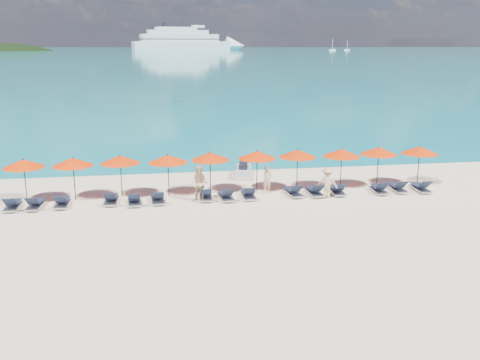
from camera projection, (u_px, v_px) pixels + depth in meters
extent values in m
plane|color=beige|center=(250.00, 222.00, 24.24)|extent=(1400.00, 1400.00, 0.00)
cube|color=#1FA9B2|center=(156.00, 50.00, 655.53)|extent=(1600.00, 1300.00, 0.01)
ellipsoid|color=black|center=(10.00, 86.00, 545.80)|extent=(162.00, 126.00, 85.50)
cube|color=white|center=(182.00, 46.00, 570.56)|extent=(105.07, 40.75, 9.40)
cone|color=white|center=(236.00, 46.00, 592.62)|extent=(24.68, 24.68, 20.69)
cube|color=white|center=(180.00, 38.00, 567.79)|extent=(84.26, 33.52, 7.52)
cube|color=white|center=(178.00, 32.00, 565.72)|extent=(65.67, 27.65, 4.70)
cube|color=white|center=(176.00, 29.00, 564.11)|extent=(44.86, 20.42, 3.29)
cube|color=black|center=(180.00, 39.00, 568.14)|extent=(85.31, 33.92, 0.85)
cube|color=black|center=(180.00, 36.00, 567.32)|extent=(83.21, 33.11, 0.85)
cylinder|color=black|center=(164.00, 25.00, 558.56)|extent=(4.14, 4.14, 5.17)
cube|color=white|center=(332.00, 50.00, 546.54)|extent=(6.60, 2.20, 1.76)
cylinder|color=white|center=(333.00, 44.00, 545.12)|extent=(0.40, 0.40, 11.01)
cube|color=white|center=(347.00, 50.00, 559.89)|extent=(5.79, 1.93, 1.54)
cylinder|color=white|center=(347.00, 45.00, 558.64)|extent=(0.35, 0.35, 9.64)
cube|color=silver|center=(243.00, 172.00, 32.41)|extent=(1.34, 2.48, 0.54)
cube|color=black|center=(243.00, 166.00, 32.12)|extent=(0.68, 1.06, 0.34)
cylinder|color=black|center=(244.00, 161.00, 32.84)|extent=(0.54, 0.17, 0.06)
imported|color=tan|center=(267.00, 180.00, 28.62)|extent=(0.65, 0.56, 1.50)
imported|color=tan|center=(200.00, 184.00, 27.12)|extent=(1.06, 0.91, 1.89)
imported|color=tan|center=(327.00, 183.00, 27.76)|extent=(1.17, 0.83, 1.65)
cylinder|color=black|center=(25.00, 181.00, 26.96)|extent=(0.05, 0.05, 2.20)
cone|color=red|center=(23.00, 163.00, 26.73)|extent=(2.10, 2.10, 0.42)
sphere|color=black|center=(23.00, 159.00, 26.68)|extent=(0.08, 0.08, 0.08)
cylinder|color=black|center=(74.00, 179.00, 27.33)|extent=(0.05, 0.05, 2.20)
cone|color=red|center=(73.00, 162.00, 27.10)|extent=(2.10, 2.10, 0.42)
sphere|color=black|center=(72.00, 158.00, 27.04)|extent=(0.08, 0.08, 0.08)
cylinder|color=black|center=(121.00, 177.00, 27.89)|extent=(0.05, 0.05, 2.20)
cone|color=red|center=(120.00, 159.00, 27.66)|extent=(2.10, 2.10, 0.42)
sphere|color=black|center=(120.00, 155.00, 27.61)|extent=(0.08, 0.08, 0.08)
cylinder|color=black|center=(168.00, 176.00, 28.05)|extent=(0.05, 0.05, 2.20)
cone|color=red|center=(168.00, 159.00, 27.82)|extent=(2.10, 2.10, 0.42)
sphere|color=black|center=(168.00, 155.00, 27.77)|extent=(0.08, 0.08, 0.08)
cylinder|color=black|center=(210.00, 173.00, 28.68)|extent=(0.05, 0.05, 2.20)
cone|color=red|center=(210.00, 156.00, 28.45)|extent=(2.10, 2.10, 0.42)
sphere|color=black|center=(210.00, 152.00, 28.39)|extent=(0.08, 0.08, 0.08)
cylinder|color=black|center=(257.00, 171.00, 29.04)|extent=(0.05, 0.05, 2.20)
cone|color=red|center=(257.00, 155.00, 28.81)|extent=(2.10, 2.10, 0.42)
sphere|color=black|center=(257.00, 151.00, 28.76)|extent=(0.08, 0.08, 0.08)
cylinder|color=black|center=(297.00, 170.00, 29.41)|extent=(0.05, 0.05, 2.20)
cone|color=red|center=(298.00, 153.00, 29.18)|extent=(2.10, 2.10, 0.42)
sphere|color=black|center=(298.00, 149.00, 29.13)|extent=(0.08, 0.08, 0.08)
cylinder|color=black|center=(341.00, 169.00, 29.56)|extent=(0.05, 0.05, 2.20)
cone|color=red|center=(342.00, 153.00, 29.33)|extent=(2.10, 2.10, 0.42)
sphere|color=black|center=(342.00, 149.00, 29.28)|extent=(0.08, 0.08, 0.08)
cylinder|color=black|center=(378.00, 167.00, 30.09)|extent=(0.05, 0.05, 2.20)
cone|color=red|center=(379.00, 151.00, 29.86)|extent=(2.10, 2.10, 0.42)
sphere|color=black|center=(379.00, 147.00, 29.81)|extent=(0.08, 0.08, 0.08)
cylinder|color=black|center=(418.00, 166.00, 30.32)|extent=(0.05, 0.05, 2.20)
cone|color=red|center=(420.00, 150.00, 30.09)|extent=(2.10, 2.10, 0.42)
sphere|color=black|center=(420.00, 146.00, 30.03)|extent=(0.08, 0.08, 0.08)
cube|color=silver|center=(13.00, 206.00, 26.05)|extent=(0.64, 1.71, 0.06)
cube|color=#171F33|center=(14.00, 202.00, 26.25)|extent=(0.56, 1.11, 0.04)
cube|color=#171F33|center=(9.00, 202.00, 25.43)|extent=(0.56, 0.54, 0.43)
cube|color=silver|center=(36.00, 206.00, 26.19)|extent=(0.74, 1.74, 0.06)
cube|color=#171F33|center=(37.00, 201.00, 26.39)|extent=(0.62, 1.14, 0.04)
cube|color=#171F33|center=(32.00, 201.00, 25.56)|extent=(0.59, 0.57, 0.43)
cube|color=silver|center=(62.00, 204.00, 26.48)|extent=(0.63, 1.70, 0.06)
cube|color=#171F33|center=(63.00, 199.00, 26.68)|extent=(0.56, 1.10, 0.04)
cube|color=#171F33|center=(60.00, 199.00, 25.85)|extent=(0.55, 0.54, 0.43)
cube|color=silver|center=(111.00, 201.00, 26.98)|extent=(0.68, 1.72, 0.06)
cube|color=#171F33|center=(112.00, 196.00, 27.18)|extent=(0.59, 1.12, 0.04)
cube|color=#171F33|center=(110.00, 196.00, 26.35)|extent=(0.57, 0.56, 0.43)
cube|color=silver|center=(134.00, 202.00, 26.85)|extent=(0.74, 1.74, 0.06)
cube|color=#171F33|center=(134.00, 197.00, 27.05)|extent=(0.63, 1.14, 0.04)
cube|color=#171F33|center=(134.00, 197.00, 26.23)|extent=(0.59, 0.57, 0.43)
cube|color=silver|center=(158.00, 200.00, 27.14)|extent=(0.72, 1.73, 0.06)
cube|color=#171F33|center=(157.00, 195.00, 27.34)|extent=(0.61, 1.13, 0.04)
cube|color=#171F33|center=(158.00, 195.00, 26.52)|extent=(0.58, 0.57, 0.43)
cube|color=silver|center=(206.00, 197.00, 27.69)|extent=(0.71, 1.73, 0.06)
cube|color=#171F33|center=(205.00, 192.00, 27.89)|extent=(0.61, 1.13, 0.04)
cube|color=#171F33|center=(206.00, 192.00, 27.06)|extent=(0.58, 0.57, 0.43)
cube|color=silver|center=(226.00, 197.00, 27.66)|extent=(0.78, 1.75, 0.06)
cube|color=#171F33|center=(225.00, 193.00, 27.85)|extent=(0.65, 1.15, 0.04)
cube|color=#171F33|center=(228.00, 192.00, 27.04)|extent=(0.60, 0.59, 0.43)
cube|color=silver|center=(248.00, 195.00, 27.92)|extent=(0.63, 1.70, 0.06)
cube|color=#171F33|center=(247.00, 191.00, 28.12)|extent=(0.56, 1.10, 0.04)
cube|color=#171F33|center=(250.00, 191.00, 27.29)|extent=(0.55, 0.54, 0.43)
cube|color=silver|center=(293.00, 193.00, 28.38)|extent=(0.78, 1.75, 0.06)
cube|color=#171F33|center=(292.00, 189.00, 28.58)|extent=(0.65, 1.15, 0.04)
cube|color=#171F33|center=(297.00, 188.00, 27.76)|extent=(0.60, 0.59, 0.43)
cube|color=silver|center=(314.00, 192.00, 28.47)|extent=(0.68, 1.72, 0.06)
cube|color=#171F33|center=(313.00, 188.00, 28.67)|extent=(0.59, 1.12, 0.04)
cube|color=#171F33|center=(318.00, 188.00, 27.85)|extent=(0.57, 0.56, 0.43)
cube|color=silver|center=(337.00, 191.00, 28.67)|extent=(0.77, 1.75, 0.06)
cube|color=#171F33|center=(336.00, 187.00, 28.87)|extent=(0.65, 1.15, 0.04)
cube|color=#171F33|center=(340.00, 187.00, 28.04)|extent=(0.60, 0.58, 0.43)
cube|color=silver|center=(379.00, 190.00, 28.91)|extent=(0.76, 1.75, 0.06)
cube|color=#171F33|center=(377.00, 186.00, 29.11)|extent=(0.64, 1.14, 0.04)
cube|color=#171F33|center=(382.00, 186.00, 28.28)|extent=(0.59, 0.58, 0.43)
cube|color=silver|center=(397.00, 189.00, 29.19)|extent=(0.69, 1.72, 0.06)
cube|color=#171F33|center=(395.00, 185.00, 29.39)|extent=(0.59, 1.12, 0.04)
cube|color=#171F33|center=(402.00, 184.00, 28.56)|extent=(0.57, 0.56, 0.43)
cube|color=silver|center=(420.00, 189.00, 29.21)|extent=(0.69, 1.72, 0.06)
cube|color=#171F33|center=(419.00, 185.00, 29.41)|extent=(0.59, 1.12, 0.04)
cube|color=#171F33|center=(425.00, 184.00, 28.57)|extent=(0.57, 0.56, 0.43)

